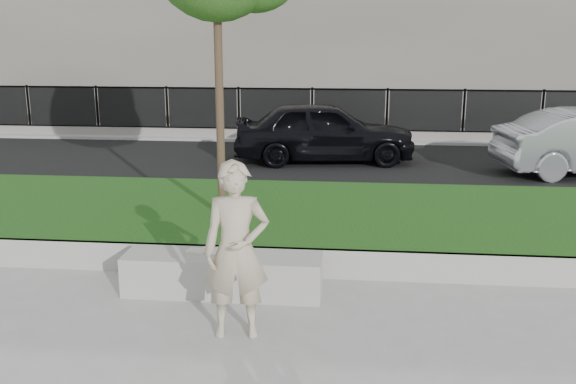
# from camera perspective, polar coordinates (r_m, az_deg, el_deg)

# --- Properties ---
(ground) EXTENTS (90.00, 90.00, 0.00)m
(ground) POSITION_cam_1_polar(r_m,az_deg,el_deg) (7.69, 0.82, -10.40)
(ground) COLOR gray
(ground) RESTS_ON ground
(grass_bank) EXTENTS (34.00, 4.00, 0.40)m
(grass_bank) POSITION_cam_1_polar(r_m,az_deg,el_deg) (10.43, 2.25, -2.60)
(grass_bank) COLOR #0E330C
(grass_bank) RESTS_ON ground
(grass_kerb) EXTENTS (34.00, 0.08, 0.40)m
(grass_kerb) POSITION_cam_1_polar(r_m,az_deg,el_deg) (8.58, 1.43, -6.32)
(grass_kerb) COLOR gray
(grass_kerb) RESTS_ON ground
(street) EXTENTS (34.00, 7.00, 0.04)m
(street) POSITION_cam_1_polar(r_m,az_deg,el_deg) (15.81, 3.49, 2.44)
(street) COLOR black
(street) RESTS_ON ground
(far_pavement) EXTENTS (34.00, 3.00, 0.12)m
(far_pavement) POSITION_cam_1_polar(r_m,az_deg,el_deg) (20.23, 4.02, 5.08)
(far_pavement) COLOR gray
(far_pavement) RESTS_ON ground
(iron_fence) EXTENTS (32.00, 0.30, 1.50)m
(iron_fence) POSITION_cam_1_polar(r_m,az_deg,el_deg) (19.17, 3.94, 6.05)
(iron_fence) COLOR slate
(iron_fence) RESTS_ON far_pavement
(stone_bench) EXTENTS (2.46, 0.61, 0.50)m
(stone_bench) POSITION_cam_1_polar(r_m,az_deg,el_deg) (8.09, -5.80, -7.28)
(stone_bench) COLOR gray
(stone_bench) RESTS_ON ground
(man) EXTENTS (0.76, 0.55, 1.91)m
(man) POSITION_cam_1_polar(r_m,az_deg,el_deg) (6.78, -4.61, -5.19)
(man) COLOR #B5A68B
(man) RESTS_ON ground
(book) EXTENTS (0.27, 0.21, 0.03)m
(book) POSITION_cam_1_polar(r_m,az_deg,el_deg) (8.15, -8.11, -5.20)
(book) COLOR beige
(book) RESTS_ON stone_bench
(car_dark) EXTENTS (4.63, 2.31, 1.52)m
(car_dark) POSITION_cam_1_polar(r_m,az_deg,el_deg) (15.98, 3.25, 5.40)
(car_dark) COLOR black
(car_dark) RESTS_ON street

